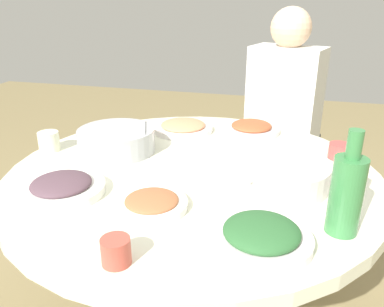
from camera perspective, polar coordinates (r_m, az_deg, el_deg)
round_dining_table at (r=1.35m, az=0.12°, el=-7.75°), size 1.20×1.20×0.72m
rice_bowl at (r=1.45m, az=-10.90°, el=1.96°), size 0.28×0.28×0.09m
soup_bowl at (r=1.20m, az=12.99°, el=-3.16°), size 0.27×0.27×0.07m
dish_shrimp at (r=1.65m, az=-1.30°, el=3.89°), size 0.25×0.25×0.04m
dish_tofu_braise at (r=1.06m, az=-5.87°, el=-7.16°), size 0.19×0.19×0.04m
dish_greens at (r=0.93m, az=10.04°, el=-11.67°), size 0.24×0.24×0.06m
dish_eggplant at (r=1.19m, az=-18.43°, el=-4.63°), size 0.25×0.25×0.05m
dish_stirfry at (r=1.65m, az=8.64°, el=3.70°), size 0.23×0.23×0.05m
green_bottle at (r=0.99m, az=21.55°, el=-5.34°), size 0.08×0.08×0.26m
tea_cup_near at (r=1.46m, az=20.67°, el=0.32°), size 0.08×0.08×0.05m
tea_cup_far at (r=0.87m, az=-11.00°, el=-13.76°), size 0.06×0.06×0.06m
tea_cup_side at (r=1.53m, az=-20.09°, el=1.67°), size 0.08×0.08×0.07m
stool_for_diner_left at (r=2.22m, az=12.05°, el=-6.16°), size 0.32×0.32×0.45m
diner_left at (r=2.02m, az=13.28°, el=7.51°), size 0.42×0.41×0.76m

